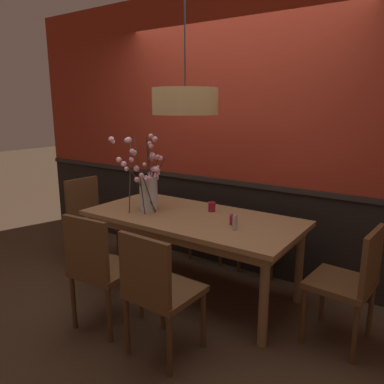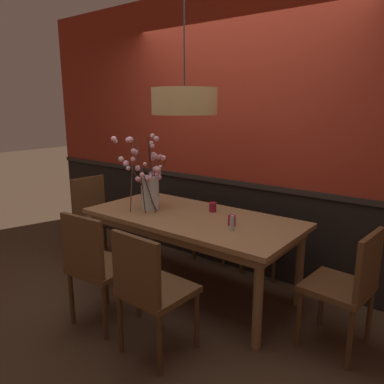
{
  "view_description": "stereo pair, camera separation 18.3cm",
  "coord_description": "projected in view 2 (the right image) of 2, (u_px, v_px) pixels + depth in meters",
  "views": [
    {
      "loc": [
        1.81,
        -2.63,
        1.7
      ],
      "look_at": [
        0.0,
        0.0,
        0.95
      ],
      "focal_mm": 34.94,
      "sensor_mm": 36.0,
      "label": 1
    },
    {
      "loc": [
        1.96,
        -2.52,
        1.7
      ],
      "look_at": [
        0.0,
        0.0,
        0.95
      ],
      "focal_mm": 34.94,
      "sensor_mm": 36.0,
      "label": 2
    }
  ],
  "objects": [
    {
      "name": "chair_near_side_right",
      "position": [
        150.0,
        287.0,
        2.5
      ],
      "size": [
        0.45,
        0.45,
        0.9
      ],
      "color": "brown",
      "rests_on": "ground"
    },
    {
      "name": "dining_table",
      "position": [
        192.0,
        224.0,
        3.34
      ],
      "size": [
        1.92,
        0.93,
        0.74
      ],
      "color": "#997047",
      "rests_on": "ground"
    },
    {
      "name": "chair_far_side_right",
      "position": [
        270.0,
        221.0,
        3.86
      ],
      "size": [
        0.43,
        0.45,
        0.95
      ],
      "color": "brown",
      "rests_on": "ground"
    },
    {
      "name": "ground_plane",
      "position": [
        192.0,
        291.0,
        3.49
      ],
      "size": [
        24.0,
        24.0,
        0.0
      ],
      "primitive_type": "plane",
      "color": "#422D1E"
    },
    {
      "name": "chair_head_west_end",
      "position": [
        95.0,
        213.0,
        4.17
      ],
      "size": [
        0.45,
        0.47,
        0.91
      ],
      "color": "brown",
      "rests_on": "ground"
    },
    {
      "name": "chair_near_side_left",
      "position": [
        96.0,
        263.0,
        2.85
      ],
      "size": [
        0.46,
        0.46,
        0.92
      ],
      "color": "brown",
      "rests_on": "ground"
    },
    {
      "name": "candle_holder_nearer_edge",
      "position": [
        213.0,
        207.0,
        3.44
      ],
      "size": [
        0.07,
        0.07,
        0.09
      ],
      "color": "maroon",
      "rests_on": "dining_table"
    },
    {
      "name": "pendant_lamp",
      "position": [
        185.0,
        101.0,
        3.02
      ],
      "size": [
        0.53,
        0.53,
        1.22
      ],
      "color": "tan"
    },
    {
      "name": "back_wall",
      "position": [
        239.0,
        135.0,
        3.76
      ],
      "size": [
        5.78,
        0.14,
        2.84
      ],
      "color": "black",
      "rests_on": "ground"
    },
    {
      "name": "chair_far_side_left",
      "position": [
        220.0,
        212.0,
        4.21
      ],
      "size": [
        0.47,
        0.43,
        0.92
      ],
      "color": "brown",
      "rests_on": "ground"
    },
    {
      "name": "candle_holder_nearer_center",
      "position": [
        232.0,
        220.0,
        3.05
      ],
      "size": [
        0.07,
        0.07,
        0.08
      ],
      "color": "maroon",
      "rests_on": "dining_table"
    },
    {
      "name": "condiment_bottle",
      "position": [
        232.0,
        223.0,
        2.91
      ],
      "size": [
        0.04,
        0.04,
        0.12
      ],
      "color": "#ADADB2",
      "rests_on": "dining_table"
    },
    {
      "name": "chair_head_east_end",
      "position": [
        348.0,
        283.0,
        2.55
      ],
      "size": [
        0.45,
        0.47,
        0.89
      ],
      "color": "brown",
      "rests_on": "ground"
    },
    {
      "name": "vase_with_blossoms",
      "position": [
        149.0,
        185.0,
        3.49
      ],
      "size": [
        0.47,
        0.54,
        0.71
      ],
      "color": "silver",
      "rests_on": "dining_table"
    }
  ]
}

